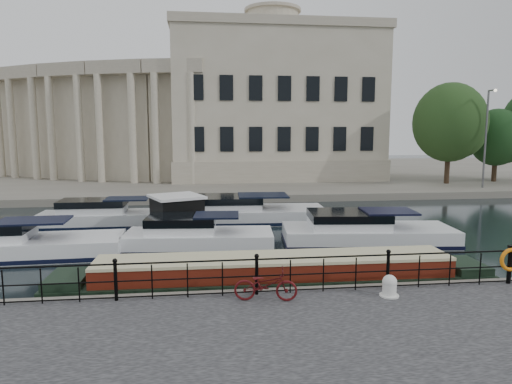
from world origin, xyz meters
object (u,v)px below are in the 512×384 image
bicycle (266,285)px  mooring_bollard (389,286)px  narrowboat (275,281)px  harbour_hut (177,218)px  life_ring_post (511,260)px

bicycle → mooring_bollard: bearing=-81.9°
mooring_bollard → narrowboat: size_ratio=0.04×
narrowboat → bicycle: bearing=-105.1°
bicycle → mooring_bollard: (3.61, -0.08, -0.17)m
harbour_hut → life_ring_post: bearing=-66.0°
bicycle → life_ring_post: (7.76, 0.46, 0.30)m
life_ring_post → narrowboat: (-7.13, 1.76, -0.95)m
bicycle → narrowboat: bicycle is taller
harbour_hut → mooring_bollard: bearing=-81.0°
narrowboat → mooring_bollard: bearing=-36.8°
mooring_bollard → narrowboat: 3.79m
bicycle → harbour_hut: 10.98m
bicycle → harbour_hut: harbour_hut is taller
narrowboat → harbour_hut: bearing=114.2°
mooring_bollard → narrowboat: narrowboat is taller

